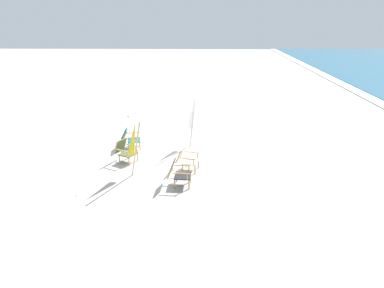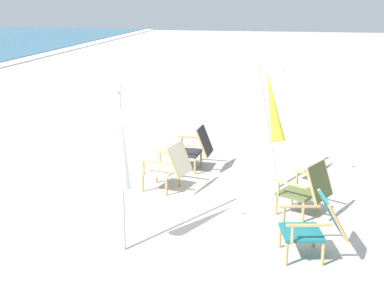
{
  "view_description": "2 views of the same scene",
  "coord_description": "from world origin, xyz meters",
  "views": [
    {
      "loc": [
        11.47,
        1.24,
        4.95
      ],
      "look_at": [
        0.15,
        0.98,
        0.6
      ],
      "focal_mm": 32.0,
      "sensor_mm": 36.0,
      "label": 1
    },
    {
      "loc": [
        -7.02,
        -1.12,
        3.11
      ],
      "look_at": [
        0.8,
        0.38,
        0.87
      ],
      "focal_mm": 50.0,
      "sensor_mm": 36.0,
      "label": 2
    }
  ],
  "objects": [
    {
      "name": "ground_plane",
      "position": [
        0.0,
        0.0,
        0.0
      ],
      "size": [
        80.0,
        80.0,
        0.0
      ],
      "primitive_type": "plane",
      "color": "#B2AAA0"
    },
    {
      "name": "beach_chair_back_right",
      "position": [
        -0.88,
        -1.47,
        0.42
      ],
      "size": [
        0.71,
        0.85,
        0.79
      ],
      "color": "#196066",
      "rests_on": "ground"
    },
    {
      "name": "beach_chair_mid_center",
      "position": [
        0.37,
        -1.39,
        0.43
      ],
      "size": [
        0.82,
        0.87,
        0.82
      ],
      "color": "#515B33",
      "rests_on": "ground"
    },
    {
      "name": "beach_chair_front_left",
      "position": [
        2.12,
        0.59,
        0.43
      ],
      "size": [
        0.63,
        0.73,
        0.81
      ],
      "color": "#28282D",
      "rests_on": "ground"
    },
    {
      "name": "beach_chair_front_right",
      "position": [
        1.02,
        0.8,
        0.43
      ],
      "size": [
        0.72,
        0.82,
        0.81
      ],
      "color": "beige",
      "rests_on": "ground"
    },
    {
      "name": "umbrella_furled_white",
      "position": [
        -0.97,
        0.94,
        1.34
      ],
      "size": [
        0.7,
        0.37,
        2.05
      ],
      "color": "#B7B2A8",
      "rests_on": "ground"
    },
    {
      "name": "umbrella_furled_yellow",
      "position": [
        1.64,
        -0.8,
        1.32
      ],
      "size": [
        0.68,
        0.6,
        2.02
      ],
      "color": "#B7B2A8",
      "rests_on": "ground"
    }
  ]
}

